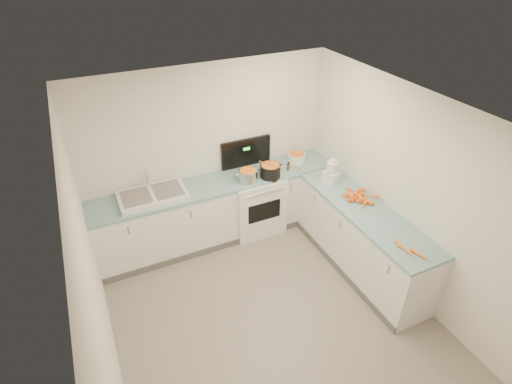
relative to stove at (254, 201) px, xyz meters
name	(u,v)px	position (x,y,z in m)	size (l,w,h in m)	color
floor	(273,318)	(-0.55, -1.69, -0.47)	(3.50, 4.00, 0.00)	gray
ceiling	(279,121)	(-0.55, -1.69, 2.03)	(3.50, 4.00, 0.00)	silver
wall_back	(209,153)	(-0.55, 0.31, 0.78)	(3.50, 2.50, 0.00)	silver
wall_left	(95,292)	(-2.30, -1.69, 0.78)	(4.00, 2.50, 0.00)	silver
wall_right	(408,195)	(1.20, -1.69, 0.78)	(4.00, 2.50, 0.00)	silver
counter_back	(220,210)	(-0.55, 0.01, 0.00)	(3.50, 0.62, 0.94)	white
counter_right	(361,239)	(0.90, -1.39, 0.00)	(0.62, 2.20, 0.94)	white
stove	(254,201)	(0.00, 0.00, 0.00)	(0.76, 0.65, 1.36)	white
sink	(152,195)	(-1.45, 0.02, 0.50)	(0.86, 0.52, 0.31)	white
steel_pot	(248,176)	(-0.16, -0.13, 0.54)	(0.26, 0.26, 0.19)	silver
black_pot	(270,172)	(0.17, -0.16, 0.55)	(0.29, 0.29, 0.20)	black
wooden_spoon	(270,165)	(0.17, -0.16, 0.66)	(0.02, 0.02, 0.37)	#AD7A47
mixing_bowl	(296,157)	(0.73, 0.08, 0.53)	(0.27, 0.27, 0.12)	white
extract_bottle	(288,167)	(0.49, -0.11, 0.52)	(0.04, 0.04, 0.11)	#593319
spice_jar	(298,167)	(0.63, -0.17, 0.51)	(0.05, 0.05, 0.09)	#E5B266
food_processor	(332,172)	(0.87, -0.63, 0.61)	(0.21, 0.24, 0.34)	white
carrot_pile	(358,197)	(0.93, -1.15, 0.50)	(0.40, 0.47, 0.08)	orange
peeled_carrots	(411,251)	(0.83, -2.22, 0.49)	(0.18, 0.41, 0.04)	orange
peelings	(135,196)	(-1.67, 0.03, 0.54)	(0.24, 0.26, 0.01)	tan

